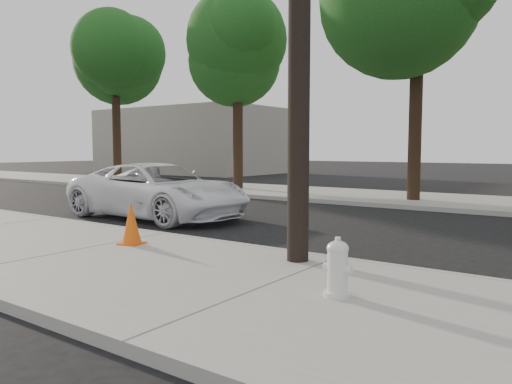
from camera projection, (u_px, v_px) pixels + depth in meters
ground at (228, 227)px, 12.18m from camera, size 120.00×120.00×0.00m
near_sidewalk at (73, 254)px, 8.69m from camera, size 90.00×4.40×0.15m
far_sidewalk at (367, 197)px, 19.06m from camera, size 90.00×5.00×0.15m
curb_near at (165, 236)px, 10.47m from camera, size 90.00×0.12×0.16m
building_far at (189, 141)px, 39.76m from camera, size 14.00×8.00×5.00m
tree_a at (115, 60)px, 25.97m from camera, size 4.65×4.50×9.00m
tree_b at (239, 50)px, 21.54m from camera, size 4.34×4.20×8.45m
police_cruiser at (158, 191)px, 13.73m from camera, size 5.54×2.68×1.52m
fire_hydrant at (337, 269)px, 5.96m from camera, size 0.36×0.33×0.67m
traffic_cone at (131, 223)px, 9.24m from camera, size 0.49×0.49×0.79m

